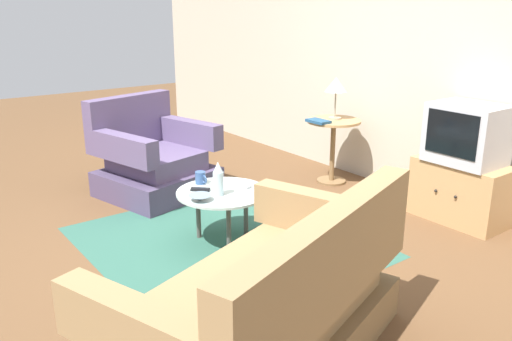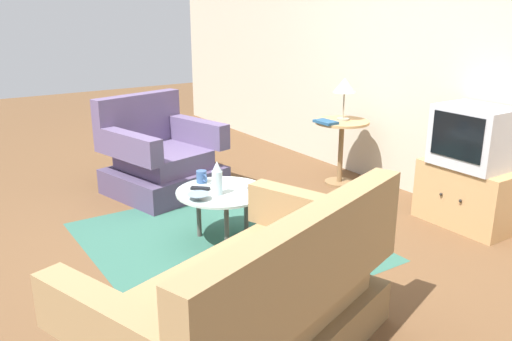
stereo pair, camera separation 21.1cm
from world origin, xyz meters
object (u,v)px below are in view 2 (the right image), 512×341
at_px(vase, 217,179).
at_px(bowl, 198,197).
at_px(book, 326,122).
at_px(armchair, 160,160).
at_px(television, 474,137).
at_px(tv_stand, 467,195).
at_px(couch, 249,311).
at_px(side_table, 341,138).
at_px(tv_remote_silver, 242,185).
at_px(table_lamp, 345,87).
at_px(mug, 202,177).
at_px(tv_remote_dark, 200,188).
at_px(coffee_table, 222,196).

relative_size(vase, bowl, 1.51).
bearing_deg(book, armchair, -121.79).
bearing_deg(television, tv_stand, 90.00).
bearing_deg(armchair, couch, 61.57).
height_order(side_table, tv_remote_silver, side_table).
xyz_separation_m(table_lamp, vase, (0.60, -1.78, -0.45)).
relative_size(television, book, 2.40).
relative_size(mug, tv_remote_silver, 0.80).
distance_m(tv_stand, table_lamp, 1.56).
xyz_separation_m(couch, mug, (-1.56, 0.58, 0.17)).
xyz_separation_m(tv_stand, mug, (-1.07, -1.87, 0.21)).
relative_size(table_lamp, tv_remote_silver, 2.53).
distance_m(table_lamp, tv_remote_dark, 1.97).
height_order(couch, book, couch).
relative_size(table_lamp, tv_remote_dark, 3.10).
height_order(armchair, couch, armchair).
bearing_deg(television, table_lamp, -175.05).
bearing_deg(side_table, tv_remote_silver, -70.40).
xyz_separation_m(coffee_table, bowl, (0.07, -0.24, 0.06)).
bearing_deg(mug, couch, -20.26).
bearing_deg(armchair, coffee_table, 72.63).
distance_m(side_table, book, 0.29).
bearing_deg(bowl, tv_remote_silver, 99.24).
bearing_deg(bowl, vase, 95.29).
distance_m(armchair, mug, 1.12).
xyz_separation_m(side_table, mug, (0.29, -1.72, -0.01)).
bearing_deg(coffee_table, couch, -25.10).
xyz_separation_m(vase, tv_remote_dark, (-0.16, -0.06, -0.11)).
distance_m(vase, tv_remote_silver, 0.28).
distance_m(armchair, tv_remote_dark, 1.26).
xyz_separation_m(couch, side_table, (-1.85, 2.30, 0.18)).
bearing_deg(tv_stand, coffee_table, -114.14).
distance_m(armchair, vase, 1.43).
bearing_deg(mug, book, 100.77).
xyz_separation_m(couch, television, (-0.49, 2.44, 0.45)).
bearing_deg(couch, armchair, 56.41).
relative_size(television, vase, 2.20).
height_order(coffee_table, television, television).
distance_m(tv_stand, book, 1.47).
distance_m(table_lamp, tv_remote_silver, 1.72).
distance_m(table_lamp, bowl, 2.11).
bearing_deg(tv_remote_dark, side_table, -122.67).
bearing_deg(coffee_table, armchair, 176.29).
distance_m(table_lamp, book, 0.40).
height_order(coffee_table, tv_remote_dark, tv_remote_dark).
xyz_separation_m(mug, book, (-0.29, 1.51, 0.20)).
height_order(vase, book, book).
bearing_deg(tv_remote_dark, mug, -78.35).
xyz_separation_m(bowl, tv_remote_silver, (-0.07, 0.41, -0.01)).
relative_size(mug, tv_remote_dark, 0.98).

